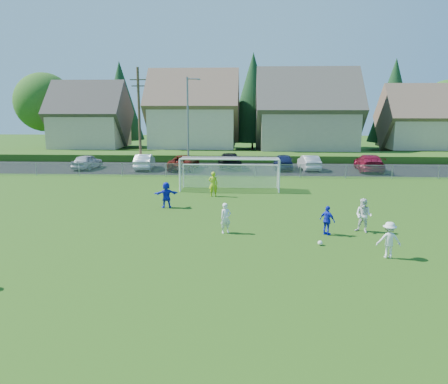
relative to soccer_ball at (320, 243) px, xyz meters
The scene contains 23 objects.
ground 5.44m from the soccer_ball, 149.59° to the right, with size 160.00×160.00×0.00m, color #193D0C.
asphalt_lot 25.19m from the soccer_ball, 100.72° to the left, with size 60.00×60.00×0.00m, color black.
grass_embankment 32.59m from the soccer_ball, 98.27° to the left, with size 70.00×6.00×0.80m, color #1E420F.
soccer_ball is the anchor object (origin of this frame).
player_white_a 4.79m from the soccer_ball, 158.35° to the left, with size 0.56×0.37×1.53m, color white.
player_white_b 3.42m from the soccer_ball, 41.98° to the left, with size 0.84×0.66×1.73m, color white.
player_white_c 3.06m from the soccer_ball, 30.65° to the right, with size 1.00×0.57×1.54m, color white.
player_blue_a 1.90m from the soccer_ball, 70.63° to the left, with size 0.85×0.36×1.46m, color #1524CD.
player_blue_b 11.04m from the soccer_ball, 139.64° to the left, with size 1.51×0.48×1.63m, color #1524CD.
goalkeeper 12.21m from the soccer_ball, 118.12° to the left, with size 0.64×0.42×1.76m, color #A5CB17.
car_a 30.80m from the soccer_ball, 129.50° to the left, with size 1.73×4.30×1.47m, color #B0B3B8.
car_b 27.54m from the soccer_ball, 119.91° to the left, with size 1.61×4.62×1.52m, color white.
car_c 25.72m from the soccer_ball, 112.21° to the left, with size 2.45×5.31×1.48m, color #541109.
car_d 25.55m from the soccer_ball, 101.76° to the left, with size 2.22×5.45×1.58m, color black.
car_e 24.53m from the soccer_ball, 89.45° to the left, with size 1.85×4.60×1.57m, color #131C43.
car_f 24.47m from the soccer_ball, 83.51° to the left, with size 1.54×4.41×1.45m, color silver.
car_g 25.18m from the soccer_ball, 70.30° to the left, with size 2.30×5.65×1.64m, color maroon.
soccer_goal 14.18m from the soccer_ball, 109.41° to the left, with size 7.42×1.90×2.50m.
chainlink_fence 19.82m from the soccer_ball, 103.68° to the left, with size 52.06×0.06×1.20m.
streetlight 25.42m from the soccer_ball, 111.45° to the left, with size 1.38×0.18×9.00m.
utility_pole 28.54m from the soccer_ball, 120.33° to the left, with size 1.60×0.26×10.00m.
houses_row 40.45m from the soccer_ball, 93.91° to the left, with size 53.90×11.45×13.27m.
tree_row 46.63m from the soccer_ball, 94.53° to the left, with size 65.98×12.36×13.80m.
Camera 1 is at (1.34, -16.55, 6.24)m, focal length 35.00 mm.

